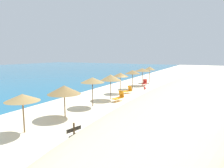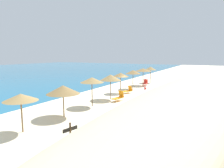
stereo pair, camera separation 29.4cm
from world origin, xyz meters
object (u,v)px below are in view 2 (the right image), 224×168
beach_umbrella_5 (133,72)px  lounge_chair_0 (127,90)px  beach_umbrella_7 (150,68)px  wooden_signpost (70,137)px  beach_umbrella_1 (63,90)px  beach_ball (145,88)px  beach_umbrella_3 (111,77)px  beach_umbrella_0 (21,97)px  beach_umbrella_4 (120,75)px  lounge_chair_1 (119,97)px  beach_umbrella_6 (143,70)px  beach_umbrella_2 (92,80)px  lounge_chair_2 (145,83)px

beach_umbrella_5 → lounge_chair_0: beach_umbrella_5 is taller
beach_umbrella_7 → wooden_signpost: bearing=-170.5°
beach_umbrella_1 → beach_ball: beach_umbrella_1 is taller
beach_umbrella_3 → beach_umbrella_5: beach_umbrella_3 is taller
beach_umbrella_0 → beach_umbrella_4: bearing=0.6°
beach_umbrella_1 → beach_umbrella_7: size_ratio=0.92×
beach_umbrella_1 → beach_ball: bearing=-6.0°
beach_umbrella_5 → lounge_chair_1: (-8.02, -1.61, -1.99)m
beach_umbrella_0 → lounge_chair_1: 11.01m
beach_umbrella_5 → lounge_chair_1: 8.42m
beach_umbrella_4 → lounge_chair_1: 4.90m
wooden_signpost → beach_umbrella_7: bearing=22.6°
beach_umbrella_4 → lounge_chair_1: beach_umbrella_4 is taller
beach_umbrella_1 → beach_umbrella_4: beach_umbrella_4 is taller
beach_umbrella_6 → wooden_signpost: bearing=-168.9°
beach_umbrella_2 → wooden_signpost: (-8.79, -4.58, -1.48)m
lounge_chair_2 → wooden_signpost: bearing=90.0°
lounge_chair_0 → beach_umbrella_0: bearing=114.5°
beach_umbrella_6 → beach_ball: bearing=-155.6°
beach_umbrella_5 → lounge_chair_0: (-3.61, -0.68, -2.07)m
lounge_chair_2 → beach_umbrella_0: bearing=78.2°
beach_umbrella_0 → beach_umbrella_7: bearing=-0.7°
beach_umbrella_0 → beach_umbrella_5: size_ratio=0.92×
beach_umbrella_6 → lounge_chair_2: 2.10m
lounge_chair_0 → wooden_signpost: size_ratio=0.95×
beach_umbrella_3 → beach_ball: (7.97, -1.34, -2.27)m
beach_umbrella_7 → wooden_signpost: beach_umbrella_7 is taller
beach_umbrella_3 → wooden_signpost: bearing=-160.1°
beach_umbrella_6 → beach_ball: 4.46m
lounge_chair_1 → beach_ball: (8.34, -0.16, -0.28)m
beach_umbrella_6 → lounge_chair_2: (-0.11, -0.43, -2.06)m
beach_umbrella_5 → beach_ball: bearing=-79.6°
beach_umbrella_1 → beach_ball: 15.57m
beach_umbrella_3 → beach_umbrella_4: beach_umbrella_3 is taller
beach_umbrella_1 → lounge_chair_1: beach_umbrella_1 is taller
beach_umbrella_4 → beach_umbrella_2: bearing=-176.5°
beach_umbrella_4 → beach_umbrella_7: size_ratio=0.92×
beach_umbrella_0 → beach_umbrella_7: (26.04, -0.31, 0.27)m
beach_ball → lounge_chair_0: bearing=164.5°
beach_umbrella_6 → beach_umbrella_3: bearing=-178.9°
beach_umbrella_1 → lounge_chair_2: size_ratio=1.54×
beach_umbrella_1 → beach_umbrella_5: bearing=0.6°
beach_umbrella_4 → beach_umbrella_5: 3.88m
beach_umbrella_5 → lounge_chair_0: bearing=-169.4°
lounge_chair_0 → lounge_chair_2: lounge_chair_2 is taller
beach_umbrella_7 → beach_umbrella_4: bearing=177.5°
beach_umbrella_4 → beach_umbrella_7: bearing=-2.5°
beach_umbrella_1 → beach_umbrella_3: size_ratio=0.95×
beach_umbrella_7 → wooden_signpost: 27.59m
beach_umbrella_0 → beach_umbrella_3: size_ratio=0.90×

